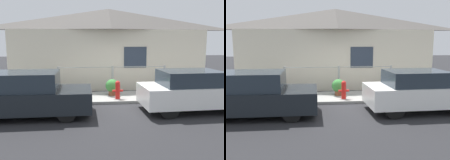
# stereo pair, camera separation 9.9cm
# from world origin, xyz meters

# --- Properties ---
(ground_plane) EXTENTS (60.00, 60.00, 0.00)m
(ground_plane) POSITION_xyz_m (0.00, 0.00, 0.00)
(ground_plane) COLOR #262628
(sidewalk) EXTENTS (24.00, 1.95, 0.11)m
(sidewalk) POSITION_xyz_m (0.00, 0.97, 0.06)
(sidewalk) COLOR gray
(sidewalk) RESTS_ON ground_plane
(house) EXTENTS (9.94, 2.23, 4.00)m
(house) POSITION_xyz_m (0.00, 3.58, 3.22)
(house) COLOR beige
(house) RESTS_ON ground_plane
(fence) EXTENTS (4.90, 0.10, 1.19)m
(fence) POSITION_xyz_m (0.00, 1.80, 0.76)
(fence) COLOR #999993
(fence) RESTS_ON sidewalk
(car_left) EXTENTS (4.04, 1.81, 1.44)m
(car_left) POSITION_xyz_m (-3.11, -1.17, 0.71)
(car_left) COLOR black
(car_left) RESTS_ON ground_plane
(car_right) EXTENTS (3.66, 1.82, 1.42)m
(car_right) POSITION_xyz_m (2.43, -1.17, 0.71)
(car_right) COLOR white
(car_right) RESTS_ON ground_plane
(fire_hydrant) EXTENTS (0.44, 0.19, 0.73)m
(fire_hydrant) POSITION_xyz_m (0.05, 0.44, 0.49)
(fire_hydrant) COLOR red
(fire_hydrant) RESTS_ON sidewalk
(potted_plant_near_hydrant) EXTENTS (0.55, 0.55, 0.69)m
(potted_plant_near_hydrant) POSITION_xyz_m (-0.10, 1.09, 0.50)
(potted_plant_near_hydrant) COLOR brown
(potted_plant_near_hydrant) RESTS_ON sidewalk
(potted_plant_by_fence) EXTENTS (0.35, 0.35, 0.50)m
(potted_plant_by_fence) POSITION_xyz_m (-3.35, 1.44, 0.40)
(potted_plant_by_fence) COLOR brown
(potted_plant_by_fence) RESTS_ON sidewalk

